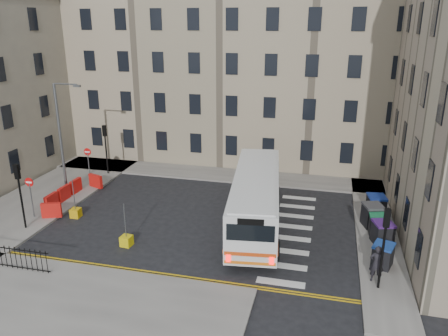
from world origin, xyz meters
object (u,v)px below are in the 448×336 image
at_px(streetlamp, 60,137).
at_px(wheelie_bin_b, 382,233).
at_px(bollard_yellow, 76,213).
at_px(bus, 256,197).
at_px(wheelie_bin_a, 383,255).
at_px(wheelie_bin_e, 376,206).
at_px(pedestrian, 377,264).
at_px(wheelie_bin_c, 377,223).
at_px(wheelie_bin_d, 372,215).
at_px(bollard_chevron, 127,241).

xyz_separation_m(streetlamp, wheelie_bin_b, (22.15, -2.84, -3.52)).
distance_m(wheelie_bin_b, bollard_yellow, 19.17).
bearing_deg(bus, wheelie_bin_a, -32.92).
distance_m(wheelie_bin_e, pedestrian, 7.99).
bearing_deg(wheelie_bin_a, wheelie_bin_c, 108.76).
xyz_separation_m(wheelie_bin_c, pedestrian, (-0.48, -5.43, 0.34)).
bearing_deg(wheelie_bin_c, streetlamp, 174.32).
bearing_deg(wheelie_bin_d, streetlamp, 161.38).
bearing_deg(wheelie_bin_a, bus, 173.32).
distance_m(pedestrian, bollard_yellow, 18.80).
height_order(wheelie_bin_a, wheelie_bin_d, wheelie_bin_d).
bearing_deg(bollard_chevron, wheelie_bin_b, 13.89).
bearing_deg(wheelie_bin_e, wheelie_bin_a, -100.81).
xyz_separation_m(streetlamp, wheelie_bin_c, (21.96, -1.53, -3.57)).
bearing_deg(wheelie_bin_b, bus, 155.97).
relative_size(wheelie_bin_a, pedestrian, 0.72).
relative_size(wheelie_bin_e, pedestrian, 0.75).
xyz_separation_m(bus, pedestrian, (6.83, -5.07, -0.77)).
relative_size(bus, bollard_chevron, 20.33).
relative_size(bollard_yellow, bollard_chevron, 1.00).
bearing_deg(bollard_yellow, pedestrian, -10.27).
relative_size(wheelie_bin_e, bollard_yellow, 2.38).
distance_m(bus, wheelie_bin_b, 7.63).
relative_size(streetlamp, bollard_chevron, 13.57).
height_order(wheelie_bin_a, bollard_yellow, wheelie_bin_a).
distance_m(wheelie_bin_e, bollard_chevron, 15.95).
xyz_separation_m(wheelie_bin_b, bollard_chevron, (-14.20, -3.51, -0.52)).
bearing_deg(wheelie_bin_e, bollard_chevron, -161.99).
bearing_deg(streetlamp, bus, -7.34).
bearing_deg(bollard_chevron, wheelie_bin_a, 3.92).
height_order(wheelie_bin_a, bollard_chevron, wheelie_bin_a).
xyz_separation_m(wheelie_bin_d, pedestrian, (-0.27, -6.37, 0.25)).
bearing_deg(wheelie_bin_e, wheelie_bin_b, -98.61).
height_order(wheelie_bin_a, wheelie_bin_c, wheelie_bin_a).
distance_m(bus, pedestrian, 8.54).
bearing_deg(bus, streetlamp, 165.44).
distance_m(streetlamp, wheelie_bin_a, 22.87).
bearing_deg(wheelie_bin_b, bollard_yellow, 165.54).
distance_m(bus, wheelie_bin_a, 8.16).
xyz_separation_m(bus, wheelie_bin_b, (7.50, -0.96, -1.06)).
height_order(wheelie_bin_a, wheelie_bin_b, wheelie_bin_b).
xyz_separation_m(wheelie_bin_e, bollard_chevron, (-14.14, -7.36, -0.55)).
bearing_deg(pedestrian, wheelie_bin_e, -92.55).
height_order(bus, wheelie_bin_d, bus).
bearing_deg(wheelie_bin_c, pedestrian, -96.71).
bearing_deg(wheelie_bin_c, wheelie_bin_b, -83.43).
xyz_separation_m(wheelie_bin_d, wheelie_bin_e, (0.34, 1.59, -0.00)).
relative_size(wheelie_bin_c, wheelie_bin_e, 0.85).
height_order(wheelie_bin_d, wheelie_bin_e, wheelie_bin_d).
xyz_separation_m(wheelie_bin_e, bollard_yellow, (-19.09, -4.61, -0.55)).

